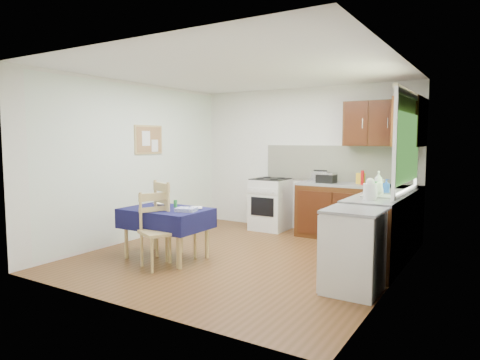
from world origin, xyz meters
The scene contains 33 objects.
floor centered at (0.00, 0.00, 0.00)m, with size 4.20×4.20×0.00m, color #523316.
ceiling centered at (0.00, 0.00, 2.50)m, with size 4.00×4.20×0.02m, color silver.
wall_back centered at (0.00, 2.10, 1.25)m, with size 4.00×0.02×2.50m, color silver.
wall_front centered at (0.00, -2.10, 1.25)m, with size 4.00×0.02×2.50m, color silver.
wall_left centered at (-2.00, 0.00, 1.25)m, with size 0.02×4.20×2.50m, color silver.
wall_right centered at (2.00, 0.00, 1.25)m, with size 0.02×4.20×2.50m, color silver.
base_cabinets centered at (1.36, 1.26, 0.43)m, with size 1.90×2.30×0.86m.
worktop_back centered at (1.05, 1.80, 0.88)m, with size 1.90×0.60×0.04m, color slate.
worktop_right centered at (1.70, 0.65, 0.88)m, with size 0.60×1.70×0.04m, color slate.
worktop_corner centered at (1.70, 1.80, 0.88)m, with size 0.60×0.60×0.04m, color slate.
splashback centered at (0.65, 2.08, 1.20)m, with size 2.70×0.02×0.60m, color white.
upper_cabinets centered at (1.52, 1.80, 1.85)m, with size 1.20×0.85×0.70m.
stove centered at (-0.50, 1.80, 0.46)m, with size 0.60×0.61×0.92m.
window centered at (1.97, 0.70, 1.65)m, with size 0.04×1.48×1.26m.
fridge centered at (1.70, -0.55, 0.44)m, with size 0.58×0.60×0.89m.
corkboard centered at (-1.97, 0.30, 1.60)m, with size 0.04×0.62×0.47m.
dining_table centered at (-0.83, -0.59, 0.58)m, with size 1.13×0.77×0.68m.
chair_far centered at (-0.76, -0.55, 0.56)m, with size 0.61×0.61×1.06m.
chair_near centered at (-0.67, -0.94, 0.50)m, with size 0.55×0.55×0.94m.
toaster centered at (0.45, 1.73, 0.99)m, with size 0.27×0.17×0.21m.
sandwich_press centered at (0.55, 1.75, 0.98)m, with size 0.29×0.25×0.17m.
sauce_bottle centered at (1.14, 1.74, 1.01)m, with size 0.05×0.05×0.22m, color #B60E11.
yellow_packet centered at (1.08, 1.87, 0.98)m, with size 0.13×0.08×0.17m, color yellow.
dish_rack centered at (1.71, 0.42, 0.92)m, with size 0.38×0.29×0.18m.
kettle centered at (1.68, 0.11, 1.01)m, with size 0.15×0.15×0.26m.
cup centered at (1.43, 1.65, 0.95)m, with size 0.14×0.14×0.11m, color white.
soap_bottle_a centered at (1.63, 0.74, 1.05)m, with size 0.11×0.11×0.29m, color silver.
soap_bottle_b centered at (1.69, 0.93, 0.99)m, with size 0.08×0.08×0.18m, color blue.
soap_bottle_c centered at (1.63, 0.61, 0.99)m, with size 0.13×0.13×0.17m, color #258A3A.
plate_bowl centered at (-0.99, -0.49, 0.71)m, with size 0.22×0.22×0.05m, color #EEE8C3.
book centered at (-0.55, -0.42, 0.69)m, with size 0.15×0.21×0.02m, color white.
spice_jar centered at (-0.80, -0.44, 0.73)m, with size 0.05×0.05×0.10m, color #248638.
tea_towel centered at (-0.46, -0.63, 0.70)m, with size 0.25×0.20×0.04m, color navy.
Camera 1 is at (2.98, -4.90, 1.61)m, focal length 32.00 mm.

